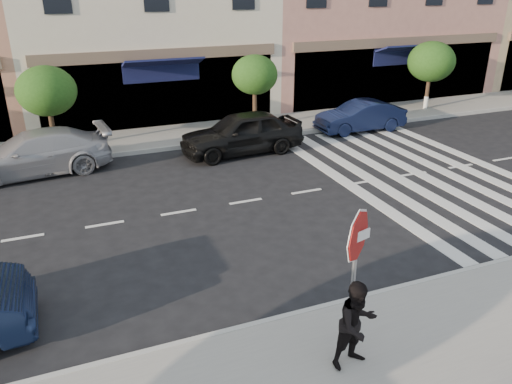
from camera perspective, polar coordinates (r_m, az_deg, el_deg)
name	(u,v)px	position (r m, az deg, el deg)	size (l,w,h in m)	color
ground	(309,269)	(11.37, 6.06, -8.78)	(120.00, 120.00, 0.00)	black
sidewalk_near	(418,382)	(8.89, 18.01, -19.96)	(60.00, 4.50, 0.15)	gray
sidewalk_far	(185,135)	(20.87, -8.07, 6.46)	(60.00, 3.00, 0.15)	gray
street_tree_wb	(47,91)	(19.61, -22.82, 10.56)	(2.10, 2.10, 3.06)	#473323
street_tree_c	(255,75)	(21.05, -0.15, 13.22)	(1.90, 1.90, 3.04)	#473323
street_tree_ea	(431,62)	(25.73, 19.40, 13.86)	(2.20, 2.20, 3.19)	#473323
stop_sign	(356,250)	(8.15, 11.41, -6.48)	(0.89, 0.27, 2.58)	gray
walker	(357,325)	(8.38, 11.46, -14.64)	(0.75, 0.58, 1.54)	black
car_far_left	(34,153)	(18.01, -24.06, 4.05)	(1.99, 4.90, 1.42)	#9A9A9F
car_far_mid	(242,133)	(18.52, -1.65, 6.79)	(1.83, 4.56, 1.55)	black
car_far_right	(360,116)	(21.84, 11.83, 8.47)	(1.34, 3.84, 1.27)	black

